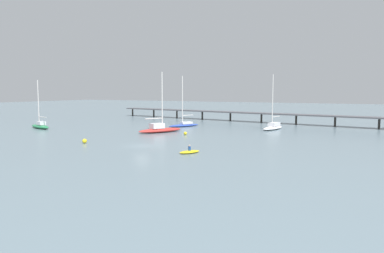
{
  "coord_description": "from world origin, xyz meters",
  "views": [
    {
      "loc": [
        32.54,
        -45.58,
        8.56
      ],
      "look_at": [
        0.0,
        16.82,
        1.5
      ],
      "focal_mm": 34.13,
      "sensor_mm": 36.0,
      "label": 1
    }
  ],
  "objects_px": {
    "pier": "(300,112)",
    "mooring_buoy_mid": "(185,133)",
    "sailboat_blue": "(184,124)",
    "dinghy_yellow": "(189,152)",
    "sailboat_red": "(160,129)",
    "sailboat_white": "(273,126)",
    "mooring_buoy_near": "(85,141)",
    "sailboat_green": "(40,125)"
  },
  "relations": [
    {
      "from": "sailboat_green",
      "to": "mooring_buoy_near",
      "type": "xyz_separation_m",
      "value": [
        25.15,
        -12.44,
        -0.34
      ]
    },
    {
      "from": "pier",
      "to": "sailboat_blue",
      "type": "bearing_deg",
      "value": -143.62
    },
    {
      "from": "sailboat_green",
      "to": "mooring_buoy_mid",
      "type": "distance_m",
      "value": 34.66
    },
    {
      "from": "sailboat_red",
      "to": "mooring_buoy_mid",
      "type": "height_order",
      "value": "sailboat_red"
    },
    {
      "from": "sailboat_red",
      "to": "sailboat_green",
      "type": "height_order",
      "value": "sailboat_red"
    },
    {
      "from": "sailboat_white",
      "to": "mooring_buoy_mid",
      "type": "bearing_deg",
      "value": -125.48
    },
    {
      "from": "mooring_buoy_near",
      "to": "mooring_buoy_mid",
      "type": "distance_m",
      "value": 19.42
    },
    {
      "from": "sailboat_red",
      "to": "sailboat_white",
      "type": "distance_m",
      "value": 24.75
    },
    {
      "from": "pier",
      "to": "sailboat_green",
      "type": "xyz_separation_m",
      "value": [
        -49.69,
        -35.76,
        -2.46
      ]
    },
    {
      "from": "sailboat_blue",
      "to": "dinghy_yellow",
      "type": "height_order",
      "value": "sailboat_blue"
    },
    {
      "from": "sailboat_red",
      "to": "sailboat_white",
      "type": "bearing_deg",
      "value": 39.97
    },
    {
      "from": "sailboat_blue",
      "to": "sailboat_red",
      "type": "height_order",
      "value": "sailboat_red"
    },
    {
      "from": "sailboat_blue",
      "to": "sailboat_red",
      "type": "distance_m",
      "value": 12.66
    },
    {
      "from": "sailboat_blue",
      "to": "mooring_buoy_mid",
      "type": "relative_size",
      "value": 19.04
    },
    {
      "from": "mooring_buoy_mid",
      "to": "sailboat_green",
      "type": "bearing_deg",
      "value": -172.26
    },
    {
      "from": "sailboat_blue",
      "to": "mooring_buoy_mid",
      "type": "height_order",
      "value": "sailboat_blue"
    },
    {
      "from": "sailboat_white",
      "to": "dinghy_yellow",
      "type": "height_order",
      "value": "sailboat_white"
    },
    {
      "from": "dinghy_yellow",
      "to": "sailboat_white",
      "type": "bearing_deg",
      "value": 86.39
    },
    {
      "from": "sailboat_white",
      "to": "mooring_buoy_mid",
      "type": "distance_m",
      "value": 21.21
    },
    {
      "from": "dinghy_yellow",
      "to": "mooring_buoy_near",
      "type": "xyz_separation_m",
      "value": [
        -19.31,
        0.28,
        0.17
      ]
    },
    {
      "from": "sailboat_blue",
      "to": "mooring_buoy_mid",
      "type": "xyz_separation_m",
      "value": [
        7.9,
        -13.97,
        -0.35
      ]
    },
    {
      "from": "sailboat_blue",
      "to": "mooring_buoy_mid",
      "type": "distance_m",
      "value": 16.05
    },
    {
      "from": "sailboat_white",
      "to": "dinghy_yellow",
      "type": "distance_m",
      "value": 34.73
    },
    {
      "from": "sailboat_red",
      "to": "mooring_buoy_mid",
      "type": "xyz_separation_m",
      "value": [
        6.66,
        -1.37,
        -0.43
      ]
    },
    {
      "from": "pier",
      "to": "sailboat_white",
      "type": "distance_m",
      "value": 14.36
    },
    {
      "from": "mooring_buoy_mid",
      "to": "dinghy_yellow",
      "type": "bearing_deg",
      "value": -59.81
    },
    {
      "from": "sailboat_red",
      "to": "mooring_buoy_mid",
      "type": "bearing_deg",
      "value": -11.58
    },
    {
      "from": "sailboat_red",
      "to": "mooring_buoy_mid",
      "type": "relative_size",
      "value": 19.56
    },
    {
      "from": "pier",
      "to": "mooring_buoy_mid",
      "type": "height_order",
      "value": "pier"
    },
    {
      "from": "pier",
      "to": "sailboat_green",
      "type": "bearing_deg",
      "value": -144.26
    },
    {
      "from": "mooring_buoy_near",
      "to": "mooring_buoy_mid",
      "type": "bearing_deg",
      "value": 61.76
    },
    {
      "from": "pier",
      "to": "sailboat_red",
      "type": "distance_m",
      "value": 37.06
    },
    {
      "from": "sailboat_red",
      "to": "mooring_buoy_near",
      "type": "relative_size",
      "value": 16.51
    },
    {
      "from": "sailboat_blue",
      "to": "sailboat_white",
      "type": "relative_size",
      "value": 1.0
    },
    {
      "from": "pier",
      "to": "mooring_buoy_mid",
      "type": "xyz_separation_m",
      "value": [
        -15.35,
        -31.09,
        -2.86
      ]
    },
    {
      "from": "mooring_buoy_near",
      "to": "mooring_buoy_mid",
      "type": "relative_size",
      "value": 1.19
    },
    {
      "from": "sailboat_white",
      "to": "mooring_buoy_mid",
      "type": "xyz_separation_m",
      "value": [
        -12.31,
        -17.27,
        -0.4
      ]
    },
    {
      "from": "dinghy_yellow",
      "to": "mooring_buoy_near",
      "type": "bearing_deg",
      "value": 179.16
    },
    {
      "from": "sailboat_red",
      "to": "mooring_buoy_near",
      "type": "height_order",
      "value": "sailboat_red"
    },
    {
      "from": "mooring_buoy_near",
      "to": "mooring_buoy_mid",
      "type": "xyz_separation_m",
      "value": [
        9.19,
        17.11,
        -0.06
      ]
    },
    {
      "from": "sailboat_red",
      "to": "dinghy_yellow",
      "type": "relative_size",
      "value": 3.52
    },
    {
      "from": "sailboat_red",
      "to": "sailboat_white",
      "type": "relative_size",
      "value": 1.03
    }
  ]
}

